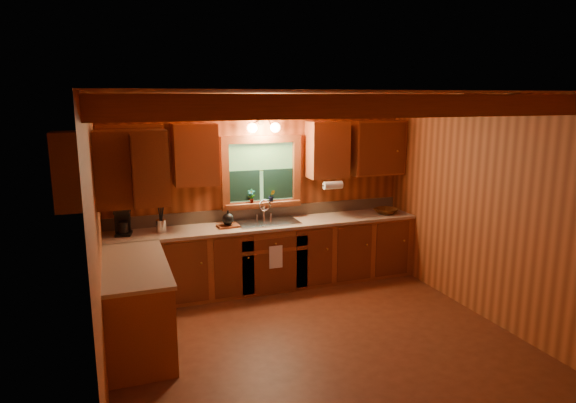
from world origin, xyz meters
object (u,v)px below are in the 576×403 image
(coffee_maker, at_px, (123,222))
(cutting_board, at_px, (228,226))
(sink, at_px, (268,226))
(wicker_basket, at_px, (386,211))

(coffee_maker, distance_m, cutting_board, 1.31)
(sink, bearing_deg, wicker_basket, -2.77)
(cutting_board, bearing_deg, coffee_maker, 171.37)
(sink, height_order, coffee_maker, coffee_maker)
(sink, bearing_deg, cutting_board, -175.92)
(sink, xyz_separation_m, cutting_board, (-0.55, -0.04, 0.06))
(sink, distance_m, coffee_maker, 1.86)
(sink, xyz_separation_m, wicker_basket, (1.77, -0.09, 0.08))
(sink, relative_size, coffee_maker, 2.52)
(sink, height_order, cutting_board, sink)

